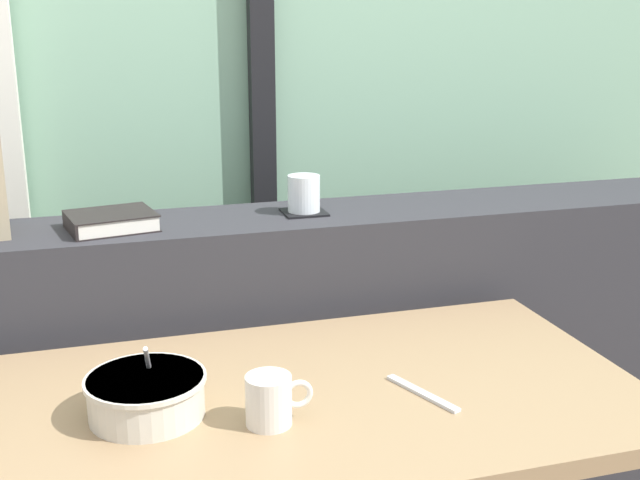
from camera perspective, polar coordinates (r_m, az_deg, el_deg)
The scene contains 9 objects.
window_divider_post at distance 2.35m, azimuth -4.27°, elevation 14.71°, with size 0.07×0.05×2.60m, color black.
dark_console_ledge at distance 2.03m, azimuth -3.56°, elevation -10.53°, with size 2.80×0.28×0.89m, color #2D2D33.
breakfast_table at distance 1.48m, azimuth -2.16°, elevation -14.63°, with size 1.26×0.66×0.70m.
coaster_square at distance 1.89m, azimuth -1.16°, elevation 2.00°, with size 0.10×0.10×0.01m, color black.
juice_glass at distance 1.89m, azimuth -1.17°, elevation 3.22°, with size 0.08×0.08×0.09m.
closed_book at distance 1.81m, azimuth -14.77°, elevation 1.33°, with size 0.21×0.18×0.04m.
soup_bowl at distance 1.38m, azimuth -12.32°, elevation -10.88°, with size 0.20×0.20×0.14m.
fork_utensil at distance 1.44m, azimuth 7.34°, elevation -10.82°, with size 0.02×0.17×0.01m, color silver.
ceramic_mug at distance 1.32m, azimuth -3.59°, elevation -11.36°, with size 0.11×0.08×0.08m.
Camera 1 is at (-0.40, -1.22, 1.34)m, focal length 44.70 mm.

